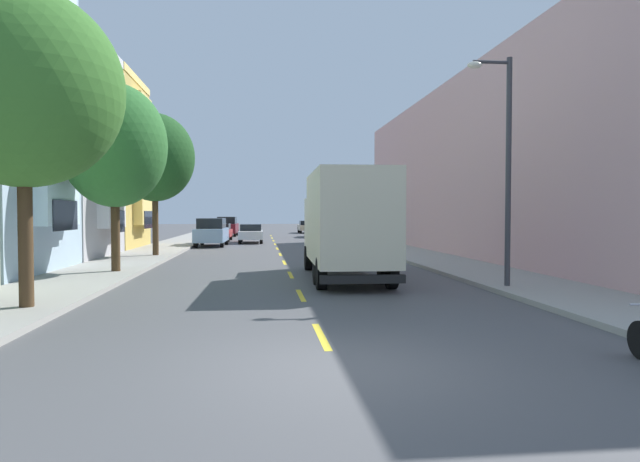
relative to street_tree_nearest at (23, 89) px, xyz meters
The scene contains 18 objects.
ground_plane 26.22m from the street_tree_nearest, 75.59° to the left, with size 160.00×160.00×0.00m, color #4C4C4F.
sidewalk_left 23.47m from the street_tree_nearest, 91.75° to the left, with size 3.20×120.00×0.14m, color #99968E.
sidewalk_right 27.06m from the street_tree_nearest, 59.50° to the left, with size 3.20×120.00×0.14m, color #99968E.
lane_centerline_dashes 21.06m from the street_tree_nearest, 71.76° to the left, with size 0.14×47.20×0.01m.
townhouse_fourth_mustard 23.97m from the street_tree_nearest, 111.13° to the left, with size 13.50×7.15×10.81m.
apartment_block_opposite 25.03m from the street_tree_nearest, 36.58° to the left, with size 10.00×36.00×9.23m, color #CC9E9E.
street_tree_nearest is the anchor object (origin of this frame).
street_tree_second 7.69m from the street_tree_nearest, 90.00° to the left, with size 3.79×3.79×6.88m.
street_tree_third 15.38m from the street_tree_nearest, 90.00° to the left, with size 4.00×4.00×7.19m.
street_lamp 12.59m from the street_tree_nearest, 10.13° to the left, with size 1.35×0.28×6.64m.
delivery_box_truck 10.24m from the street_tree_nearest, 32.98° to the left, with size 2.55×7.73×3.60m.
parked_pickup_teal 29.58m from the street_tree_nearest, 68.54° to the left, with size 2.02×5.31×1.73m.
parked_suv_sky 25.43m from the street_tree_nearest, 85.48° to the left, with size 2.08×4.85×1.93m.
parked_suv_burgundy 41.92m from the street_tree_nearest, 87.16° to the left, with size 2.08×4.85×1.93m.
parked_sedan_champagne 50.56m from the street_tree_nearest, 77.80° to the left, with size 1.82×4.51×1.43m.
parked_sedan_red 32.63m from the street_tree_nearest, 86.45° to the left, with size 1.90×4.54×1.43m.
parked_wagon_black 40.03m from the street_tree_nearest, 74.50° to the left, with size 1.83×4.70×1.50m.
moving_white_sedan 29.75m from the street_tree_nearest, 81.01° to the left, with size 1.80×4.50×1.43m.
Camera 1 is at (-1.12, -7.84, 2.26)m, focal length 30.41 mm.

